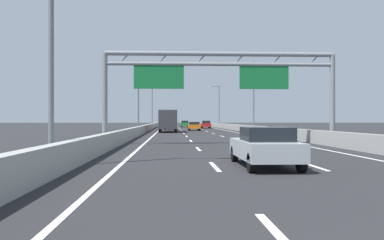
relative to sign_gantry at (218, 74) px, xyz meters
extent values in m
plane|color=#262628|center=(0.13, 74.03, -4.81)|extent=(260.00, 260.00, 0.00)
cube|color=white|center=(-1.67, -22.47, -4.80)|extent=(0.16, 3.00, 0.01)
cube|color=white|center=(-1.67, -13.47, -4.80)|extent=(0.16, 3.00, 0.01)
cube|color=white|center=(-1.67, -4.47, -4.80)|extent=(0.16, 3.00, 0.01)
cube|color=white|center=(-1.67, 4.53, -4.80)|extent=(0.16, 3.00, 0.01)
cube|color=white|center=(-1.67, 13.53, -4.80)|extent=(0.16, 3.00, 0.01)
cube|color=white|center=(-1.67, 22.53, -4.80)|extent=(0.16, 3.00, 0.01)
cube|color=white|center=(-1.67, 31.53, -4.80)|extent=(0.16, 3.00, 0.01)
cube|color=white|center=(-1.67, 40.53, -4.80)|extent=(0.16, 3.00, 0.01)
cube|color=white|center=(-1.67, 49.53, -4.80)|extent=(0.16, 3.00, 0.01)
cube|color=white|center=(-1.67, 58.53, -4.80)|extent=(0.16, 3.00, 0.01)
cube|color=white|center=(-1.67, 67.53, -4.80)|extent=(0.16, 3.00, 0.01)
cube|color=white|center=(-1.67, 76.53, -4.80)|extent=(0.16, 3.00, 0.01)
cube|color=white|center=(-1.67, 85.53, -4.80)|extent=(0.16, 3.00, 0.01)
cube|color=white|center=(-1.67, 94.53, -4.80)|extent=(0.16, 3.00, 0.01)
cube|color=white|center=(-1.67, 103.53, -4.80)|extent=(0.16, 3.00, 0.01)
cube|color=white|center=(-1.67, 112.53, -4.80)|extent=(0.16, 3.00, 0.01)
cube|color=white|center=(-1.67, 121.53, -4.80)|extent=(0.16, 3.00, 0.01)
cube|color=white|center=(-1.67, 130.53, -4.80)|extent=(0.16, 3.00, 0.01)
cube|color=white|center=(1.93, -13.47, -4.80)|extent=(0.16, 3.00, 0.01)
cube|color=white|center=(1.93, -4.47, -4.80)|extent=(0.16, 3.00, 0.01)
cube|color=white|center=(1.93, 4.53, -4.80)|extent=(0.16, 3.00, 0.01)
cube|color=white|center=(1.93, 13.53, -4.80)|extent=(0.16, 3.00, 0.01)
cube|color=white|center=(1.93, 22.53, -4.80)|extent=(0.16, 3.00, 0.01)
cube|color=white|center=(1.93, 31.53, -4.80)|extent=(0.16, 3.00, 0.01)
cube|color=white|center=(1.93, 40.53, -4.80)|extent=(0.16, 3.00, 0.01)
cube|color=white|center=(1.93, 49.53, -4.80)|extent=(0.16, 3.00, 0.01)
cube|color=white|center=(1.93, 58.53, -4.80)|extent=(0.16, 3.00, 0.01)
cube|color=white|center=(1.93, 67.53, -4.80)|extent=(0.16, 3.00, 0.01)
cube|color=white|center=(1.93, 76.53, -4.80)|extent=(0.16, 3.00, 0.01)
cube|color=white|center=(1.93, 85.53, -4.80)|extent=(0.16, 3.00, 0.01)
cube|color=white|center=(1.93, 94.53, -4.80)|extent=(0.16, 3.00, 0.01)
cube|color=white|center=(1.93, 103.53, -4.80)|extent=(0.16, 3.00, 0.01)
cube|color=white|center=(1.93, 112.53, -4.80)|extent=(0.16, 3.00, 0.01)
cube|color=white|center=(1.93, 121.53, -4.80)|extent=(0.16, 3.00, 0.01)
cube|color=white|center=(1.93, 130.53, -4.80)|extent=(0.16, 3.00, 0.01)
cube|color=white|center=(-5.12, 62.03, -4.80)|extent=(0.16, 176.00, 0.01)
cube|color=white|center=(5.38, 62.03, -4.80)|extent=(0.16, 176.00, 0.01)
cube|color=#9E9E99|center=(-6.77, 84.03, -4.33)|extent=(0.45, 220.00, 0.95)
cube|color=#9E9E99|center=(7.03, 84.03, -4.33)|extent=(0.45, 220.00, 0.95)
cylinder|color=gray|center=(-7.71, 0.00, -1.71)|extent=(0.36, 0.36, 6.20)
cylinder|color=gray|center=(7.98, 0.00, -1.71)|extent=(0.36, 0.36, 6.20)
cylinder|color=gray|center=(0.13, 0.00, 1.39)|extent=(15.69, 0.32, 0.32)
cylinder|color=gray|center=(0.13, 0.00, 0.69)|extent=(15.69, 0.26, 0.26)
cylinder|color=gray|center=(-6.40, 0.00, 1.04)|extent=(0.74, 0.10, 0.74)
cylinder|color=gray|center=(-3.79, 0.00, 1.04)|extent=(0.74, 0.10, 0.74)
cylinder|color=gray|center=(-1.17, 0.00, 1.04)|extent=(0.74, 0.10, 0.74)
cylinder|color=gray|center=(1.44, 0.00, 1.04)|extent=(0.74, 0.10, 0.74)
cylinder|color=gray|center=(4.06, 0.00, 1.04)|extent=(0.74, 0.10, 0.74)
cylinder|color=gray|center=(6.67, 0.00, 1.04)|extent=(0.74, 0.10, 0.74)
cube|color=#146B33|center=(-4.06, 0.00, -0.21)|extent=(3.40, 0.12, 1.60)
cube|color=#146B33|center=(3.17, 0.00, -0.21)|extent=(3.40, 0.12, 1.60)
cylinder|color=slate|center=(-7.57, -13.08, -0.06)|extent=(0.20, 0.20, 9.50)
cylinder|color=slate|center=(-7.57, 26.87, -0.06)|extent=(0.20, 0.20, 9.50)
cylinder|color=slate|center=(-6.47, 26.87, 4.54)|extent=(2.20, 0.12, 0.12)
cube|color=#F2EAC6|center=(-5.37, 26.87, 4.44)|extent=(0.56, 0.28, 0.20)
cylinder|color=slate|center=(7.83, 26.87, -0.06)|extent=(0.20, 0.20, 9.50)
cylinder|color=slate|center=(6.73, 26.87, 4.54)|extent=(2.20, 0.12, 0.12)
cube|color=#F2EAC6|center=(5.63, 26.87, 4.44)|extent=(0.56, 0.28, 0.20)
cylinder|color=slate|center=(-7.57, 66.82, -0.06)|extent=(0.20, 0.20, 9.50)
cylinder|color=slate|center=(-6.47, 66.82, 4.54)|extent=(2.20, 0.12, 0.12)
cube|color=#F2EAC6|center=(-5.37, 66.82, 4.44)|extent=(0.56, 0.28, 0.20)
cylinder|color=slate|center=(7.83, 66.82, -0.06)|extent=(0.20, 0.20, 9.50)
cylinder|color=slate|center=(6.73, 66.82, 4.54)|extent=(2.20, 0.12, 0.12)
cube|color=#F2EAC6|center=(5.63, 66.82, 4.44)|extent=(0.56, 0.28, 0.20)
cube|color=orange|center=(0.35, 36.19, -4.18)|extent=(1.77, 4.42, 0.61)
cube|color=black|center=(0.35, 35.63, -3.66)|extent=(1.56, 1.95, 0.43)
cylinder|color=black|center=(-0.42, 37.85, -4.49)|extent=(0.22, 0.64, 0.64)
cylinder|color=black|center=(1.13, 37.85, -4.49)|extent=(0.22, 0.64, 0.64)
cylinder|color=black|center=(-0.42, 34.53, -4.49)|extent=(0.22, 0.64, 0.64)
cylinder|color=black|center=(1.13, 34.53, -4.49)|extent=(0.22, 0.64, 0.64)
cube|color=red|center=(3.53, 52.28, -4.15)|extent=(1.72, 4.42, 0.68)
cube|color=black|center=(3.53, 51.67, -3.56)|extent=(1.51, 1.96, 0.49)
cylinder|color=black|center=(2.79, 53.94, -4.49)|extent=(0.22, 0.64, 0.64)
cylinder|color=black|center=(4.28, 53.94, -4.49)|extent=(0.22, 0.64, 0.64)
cylinder|color=black|center=(2.79, 50.62, -4.49)|extent=(0.22, 0.64, 0.64)
cylinder|color=black|center=(4.28, 50.62, -4.49)|extent=(0.22, 0.64, 0.64)
cube|color=silver|center=(-3.44, 69.22, -4.13)|extent=(1.83, 4.21, 0.72)
cube|color=black|center=(-3.44, 69.62, -3.52)|extent=(1.61, 1.82, 0.50)
cylinder|color=black|center=(-4.25, 70.78, -4.49)|extent=(0.22, 0.64, 0.64)
cylinder|color=black|center=(-2.64, 70.78, -4.49)|extent=(0.22, 0.64, 0.64)
cylinder|color=black|center=(-4.25, 67.67, -4.49)|extent=(0.22, 0.64, 0.64)
cylinder|color=black|center=(-2.64, 67.67, -4.49)|extent=(0.22, 0.64, 0.64)
cube|color=black|center=(-3.41, 39.70, -4.15)|extent=(1.84, 4.36, 0.67)
cube|color=black|center=(-3.41, 39.06, -3.61)|extent=(1.62, 1.76, 0.43)
cylinder|color=black|center=(-4.22, 41.33, -4.49)|extent=(0.22, 0.64, 0.64)
cylinder|color=black|center=(-2.60, 41.33, -4.49)|extent=(0.22, 0.64, 0.64)
cylinder|color=black|center=(-4.22, 38.07, -4.49)|extent=(0.22, 0.64, 0.64)
cylinder|color=black|center=(-2.60, 38.07, -4.49)|extent=(0.22, 0.64, 0.64)
cube|color=#1E7A38|center=(-0.11, 66.14, -4.13)|extent=(1.72, 4.48, 0.72)
cube|color=black|center=(-0.11, 65.65, -3.55)|extent=(1.51, 1.87, 0.44)
cylinder|color=black|center=(-0.86, 67.84, -4.49)|extent=(0.22, 0.64, 0.64)
cylinder|color=black|center=(0.64, 67.84, -4.49)|extent=(0.22, 0.64, 0.64)
cylinder|color=black|center=(-0.86, 64.45, -4.49)|extent=(0.22, 0.64, 0.64)
cylinder|color=black|center=(0.64, 64.45, -4.49)|extent=(0.22, 0.64, 0.64)
cube|color=#A8ADB2|center=(0.12, -13.46, -4.17)|extent=(1.82, 4.67, 0.62)
cube|color=black|center=(0.12, -13.88, -3.62)|extent=(1.61, 1.87, 0.49)
cylinder|color=black|center=(-0.68, -11.68, -4.49)|extent=(0.22, 0.64, 0.64)
cylinder|color=black|center=(0.93, -11.68, -4.49)|extent=(0.22, 0.64, 0.64)
cylinder|color=black|center=(-0.68, -15.24, -4.49)|extent=(0.22, 0.64, 0.64)
cylinder|color=black|center=(0.93, -15.24, -4.49)|extent=(0.22, 0.64, 0.64)
cube|color=#B21E19|center=(-3.65, 31.60, -3.24)|extent=(2.40, 2.36, 2.17)
cube|color=#333338|center=(-3.65, 27.28, -3.09)|extent=(2.40, 5.88, 2.47)
cylinder|color=black|center=(-4.71, 31.88, -4.33)|extent=(0.28, 0.96, 0.96)
cylinder|color=black|center=(-2.59, 31.88, -4.33)|extent=(0.28, 0.96, 0.96)
cylinder|color=black|center=(-4.71, 25.74, -4.33)|extent=(0.28, 0.96, 0.96)
cylinder|color=black|center=(-2.59, 25.74, -4.33)|extent=(0.28, 0.96, 0.96)
camera|label=1|loc=(-3.23, -28.28, -3.11)|focal=38.82mm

